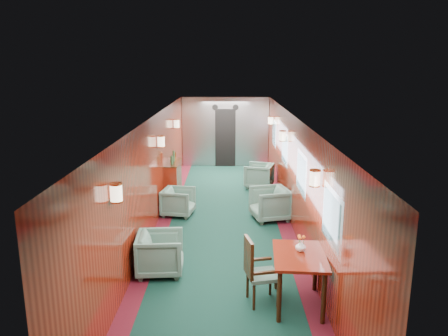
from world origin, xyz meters
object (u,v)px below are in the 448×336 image
credenza (173,181)px  armchair_right_far (259,176)px  armchair_left_near (160,253)px  side_chair (256,268)px  dining_table (299,263)px  armchair_left_far (178,202)px  armchair_right_near (270,204)px

credenza → armchair_right_far: (2.33, 1.23, -0.17)m
armchair_left_near → armchair_right_far: size_ratio=1.01×
credenza → side_chair: bearing=-70.0°
dining_table → side_chair: size_ratio=1.09×
armchair_right_far → armchair_left_near: bearing=-4.7°
armchair_left_far → armchair_right_near: size_ratio=0.87×
armchair_left_near → armchair_right_far: 5.73m
side_chair → dining_table: bearing=-17.1°
dining_table → side_chair: (-0.62, 0.05, -0.12)m
credenza → armchair_left_near: 4.14m
credenza → armchair_left_far: size_ratio=1.82×
credenza → armchair_left_near: credenza is taller
credenza → armchair_left_far: credenza is taller
credenza → dining_table: bearing=-64.3°
dining_table → side_chair: side_chair is taller
credenza → armchair_left_far: bearing=-77.4°
armchair_left_far → credenza: bearing=22.6°
armchair_left_far → armchair_right_near: 2.14m
armchair_left_far → armchair_right_far: bearing=-30.5°
armchair_right_near → armchair_right_far: armchair_right_near is taller
side_chair → armchair_left_far: 4.20m
armchair_left_near → armchair_right_near: 3.40m
side_chair → armchair_right_far: side_chair is taller
armchair_left_far → armchair_right_far: size_ratio=0.93×
side_chair → armchair_left_far: bearing=99.7°
side_chair → armchair_left_near: bearing=136.1°
credenza → armchair_left_far: 1.24m
dining_table → credenza: credenza is taller
dining_table → armchair_right_far: 6.37m
armchair_left_far → armchair_left_near: bearing=-169.7°
dining_table → armchair_left_far: bearing=123.3°
armchair_left_near → armchair_left_far: (-0.02, 2.93, -0.03)m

